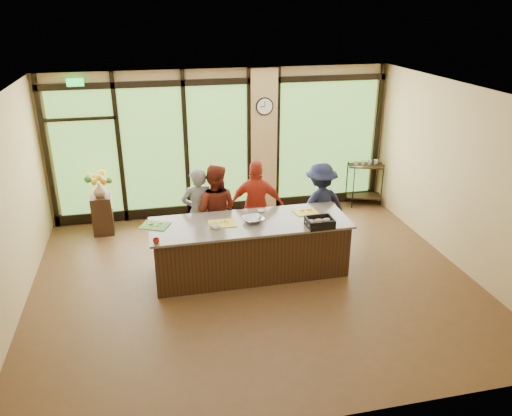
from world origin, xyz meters
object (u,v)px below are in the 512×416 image
cook_left (199,212)px  roasting_pan (320,224)px  cook_right (320,205)px  flower_stand (103,215)px  island_base (250,248)px  bar_cart (365,178)px

cook_left → roasting_pan: bearing=141.5°
cook_right → roasting_pan: bearing=58.7°
flower_stand → island_base: bearing=-41.8°
roasting_pan → bar_cart: (2.07, 2.87, -0.35)m
flower_stand → roasting_pan: bearing=-37.1°
roasting_pan → cook_right: bearing=67.6°
roasting_pan → flower_stand: size_ratio=0.54×
cook_left → bar_cart: size_ratio=1.60×
cook_left → flower_stand: 2.18m
roasting_pan → bar_cart: size_ratio=0.41×
bar_cart → roasting_pan: bearing=-105.9°
cook_right → roasting_pan: (-0.42, -1.14, 0.17)m
cook_right → cook_left: bearing=-14.6°
bar_cart → cook_left: bearing=-137.5°
roasting_pan → flower_stand: 4.36m
island_base → flower_stand: 3.25m
island_base → cook_right: (1.45, 0.73, 0.35)m
island_base → flower_stand: bearing=139.4°
cook_right → bar_cart: 2.39m
cook_left → roasting_pan: 2.18m
cook_left → bar_cart: bearing=-160.2°
cook_left → flower_stand: bearing=-38.8°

